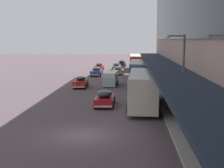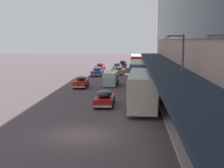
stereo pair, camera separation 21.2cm
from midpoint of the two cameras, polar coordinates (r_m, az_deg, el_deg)
The scene contains 14 objects.
ground at distance 21.62m, azimuth -5.35°, elevation -9.28°, with size 240.00×240.00×0.00m, color #54454A.
transit_bus_kerbside_front at distance 30.00m, azimuth 5.78°, elevation -0.64°, with size 2.99×10.52×3.33m.
transit_bus_kerbside_rear at distance 66.89m, azimuth 4.63°, elevation 4.13°, with size 2.87×11.18×3.22m.
transit_bus_kerbside_far at distance 47.62m, azimuth 5.07°, elevation 2.51°, with size 2.96×10.87×3.19m.
sedan_lead_near at distance 42.63m, azimuth -5.53°, elevation 0.39°, with size 1.93×4.28×1.51m.
sedan_trailing_near at distance 66.11m, azimuth 1.07°, elevation 3.19°, with size 1.79×4.97×1.60m.
sedan_trailing_mid at distance 30.68m, azimuth -1.19°, elevation -2.58°, with size 1.91×4.50×1.56m.
sedan_lead_mid at distance 58.81m, azimuth 1.45°, elevation 2.50°, with size 2.12×4.54×1.42m.
sedan_oncoming_front at distance 74.83m, azimuth 2.10°, elevation 3.77°, with size 1.91×4.77×1.65m.
sedan_second_mid at distance 66.88m, azimuth -2.12°, elevation 3.20°, with size 1.89×4.54×1.49m.
sedan_oncoming_rear at distance 56.67m, azimuth -2.58°, elevation 2.33°, with size 1.97×4.91×1.53m.
vw_van at distance 44.09m, azimuth -0.03°, elevation 1.13°, with size 2.06×4.63×1.96m.
pedestrian_at_kerb at distance 29.58m, azimuth 10.58°, elevation -2.30°, with size 0.35×0.59×1.86m.
street_lamp at distance 22.91m, azimuth 12.55°, elevation 1.89°, with size 1.50×0.28×6.67m.
Camera 2 is at (3.52, -20.35, 6.45)m, focal length 50.00 mm.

